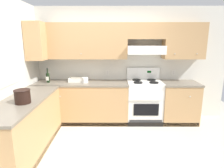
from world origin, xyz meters
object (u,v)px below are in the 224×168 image
(stove, at_px, (144,101))
(paper_towel_roll, at_px, (85,80))
(bucket, at_px, (22,96))
(wine_bottle, at_px, (48,77))
(bowl, at_px, (77,80))

(stove, relative_size, paper_towel_roll, 9.00)
(stove, xyz_separation_m, bucket, (-2.04, -1.43, 0.54))
(wine_bottle, bearing_deg, stove, 0.56)
(wine_bottle, xyz_separation_m, bowl, (0.63, 0.10, -0.10))
(wine_bottle, xyz_separation_m, paper_towel_roll, (0.81, 0.00, -0.07))
(bowl, xyz_separation_m, bucket, (-0.53, -1.51, 0.08))
(bucket, xyz_separation_m, paper_towel_roll, (0.72, 1.41, -0.05))
(stove, xyz_separation_m, bowl, (-1.51, 0.08, 0.46))
(wine_bottle, xyz_separation_m, bucket, (0.09, -1.41, -0.02))
(wine_bottle, distance_m, bowl, 0.64)
(wine_bottle, bearing_deg, bucket, -86.17)
(wine_bottle, height_order, bucket, wine_bottle)
(stove, bearing_deg, paper_towel_roll, -179.11)
(bowl, bearing_deg, wine_bottle, -171.05)
(paper_towel_roll, bearing_deg, wine_bottle, -179.99)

